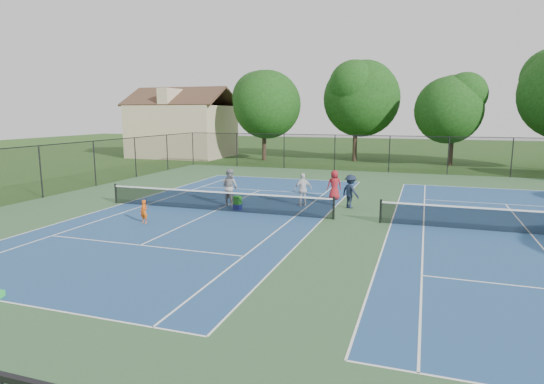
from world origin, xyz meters
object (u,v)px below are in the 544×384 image
(instructor, at_px, (230,187))
(ball_hopper, at_px, (238,200))
(tree_back_a, at_px, (264,101))
(tree_back_b, at_px, (356,95))
(bystander_a, at_px, (303,190))
(bystander_c, at_px, (334,185))
(bystander_b, at_px, (350,191))
(clapboard_house, at_px, (183,129))
(child_player, at_px, (144,212))
(tree_back_c, at_px, (454,106))
(ball_crate, at_px, (238,207))

(instructor, relative_size, ball_hopper, 4.65)
(tree_back_a, xyz_separation_m, tree_back_b, (9.00, 2.00, 0.56))
(bystander_a, bearing_deg, bystander_c, -153.98)
(instructor, bearing_deg, tree_back_a, -54.24)
(tree_back_a, distance_m, bystander_b, 25.02)
(clapboard_house, relative_size, child_player, 10.35)
(tree_back_b, height_order, clapboard_house, tree_back_b)
(tree_back_a, relative_size, instructor, 4.66)
(ball_hopper, bearing_deg, bystander_b, 23.69)
(tree_back_c, bearing_deg, tree_back_a, -176.82)
(bystander_b, bearing_deg, ball_crate, 62.29)
(tree_back_c, xyz_separation_m, ball_hopper, (-11.03, -24.51, -4.98))
(child_player, xyz_separation_m, instructor, (2.00, 4.85, 0.46))
(child_player, distance_m, ball_hopper, 4.80)
(tree_back_a, relative_size, tree_back_b, 0.91)
(tree_back_b, xyz_separation_m, bystander_c, (2.03, -21.14, -5.76))
(tree_back_a, bearing_deg, instructor, -74.79)
(bystander_a, xyz_separation_m, ball_hopper, (-2.83, -2.11, -0.36))
(child_player, xyz_separation_m, ball_hopper, (2.84, 3.87, -0.02))
(tree_back_c, xyz_separation_m, ball_crate, (-11.03, -24.51, -5.33))
(ball_crate, height_order, ball_hopper, ball_hopper)
(instructor, xyz_separation_m, bystander_a, (3.68, 1.13, -0.12))
(clapboard_house, distance_m, bystander_a, 29.98)
(ball_crate, bearing_deg, clapboard_house, 124.70)
(bystander_a, relative_size, ball_crate, 4.75)
(bystander_b, bearing_deg, instructor, 50.98)
(bystander_b, xyz_separation_m, ball_hopper, (-5.29, -2.32, -0.36))
(bystander_b, height_order, bystander_c, bystander_b)
(tree_back_a, distance_m, ball_hopper, 25.14)
(bystander_c, bearing_deg, tree_back_a, -85.82)
(tree_back_c, bearing_deg, clapboard_house, -180.00)
(tree_back_b, xyz_separation_m, ball_hopper, (-2.03, -25.51, -6.09))
(tree_back_a, distance_m, tree_back_c, 18.04)
(bystander_c, bearing_deg, tree_back_b, -110.28)
(clapboard_house, bearing_deg, tree_back_c, 0.00)
(tree_back_b, bearing_deg, tree_back_a, -167.47)
(tree_back_b, height_order, bystander_a, tree_back_b)
(child_player, height_order, bystander_c, bystander_c)
(instructor, relative_size, bystander_a, 1.14)
(clapboard_house, distance_m, ball_crate, 29.95)
(ball_hopper, bearing_deg, tree_back_b, 85.45)
(ball_hopper, bearing_deg, tree_back_c, 65.77)
(clapboard_house, distance_m, bystander_c, 29.21)
(clapboard_house, distance_m, ball_hopper, 29.92)
(bystander_c, relative_size, ball_crate, 4.58)
(tree_back_a, xyz_separation_m, bystander_b, (12.26, -21.19, -5.17))
(instructor, relative_size, bystander_c, 1.18)
(child_player, height_order, ball_hopper, child_player)
(tree_back_c, bearing_deg, bystander_b, -104.51)
(clapboard_house, height_order, bystander_b, clapboard_house)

